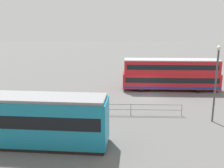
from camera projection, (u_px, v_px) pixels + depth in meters
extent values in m
plane|color=slate|center=(145.00, 97.00, 30.58)|extent=(160.00, 160.00, 0.00)
cube|color=red|center=(170.00, 80.00, 33.36)|extent=(12.05, 3.03, 1.85)
cube|color=red|center=(171.00, 67.00, 32.95)|extent=(11.69, 2.91, 1.62)
cube|color=black|center=(170.00, 78.00, 33.31)|extent=(11.46, 3.03, 0.64)
cube|color=black|center=(171.00, 66.00, 32.93)|extent=(11.09, 2.91, 0.60)
cube|color=#193FA5|center=(170.00, 85.00, 33.52)|extent=(11.82, 3.06, 0.24)
cube|color=#B2B2B7|center=(171.00, 60.00, 32.75)|extent=(11.69, 2.91, 0.10)
cylinder|color=black|center=(141.00, 86.00, 33.69)|extent=(1.11, 2.47, 1.00)
cylinder|color=black|center=(196.00, 86.00, 33.41)|extent=(1.11, 2.47, 1.00)
cube|color=teal|center=(13.00, 119.00, 18.71)|extent=(13.60, 3.93, 3.15)
cube|color=black|center=(13.00, 115.00, 18.63)|extent=(13.06, 3.91, 0.90)
cube|color=gray|center=(11.00, 97.00, 18.31)|extent=(13.31, 3.70, 0.20)
cube|color=black|center=(15.00, 142.00, 19.11)|extent=(13.32, 3.77, 0.25)
cylinder|color=#4C3F2D|center=(92.00, 104.00, 26.69)|extent=(0.14, 0.14, 0.83)
cylinder|color=#4C3F2D|center=(90.00, 104.00, 26.70)|extent=(0.14, 0.14, 0.83)
cylinder|color=black|center=(91.00, 97.00, 26.52)|extent=(0.34, 0.34, 0.64)
sphere|color=#8C6647|center=(91.00, 93.00, 26.42)|extent=(0.23, 0.23, 0.23)
cube|color=gray|center=(131.00, 104.00, 24.55)|extent=(9.38, 0.46, 0.06)
cube|color=gray|center=(131.00, 109.00, 24.66)|extent=(9.38, 0.46, 0.06)
cylinder|color=gray|center=(182.00, 110.00, 24.51)|extent=(0.07, 0.07, 1.05)
cylinder|color=gray|center=(131.00, 110.00, 24.67)|extent=(0.07, 0.07, 1.05)
cylinder|color=gray|center=(81.00, 109.00, 24.83)|extent=(0.07, 0.07, 1.05)
cylinder|color=slate|center=(66.00, 106.00, 24.00)|extent=(0.10, 0.10, 2.23)
cube|color=#1999D8|center=(65.00, 98.00, 23.80)|extent=(1.12, 0.09, 0.67)
cylinder|color=#4C4C51|center=(215.00, 87.00, 22.53)|extent=(0.16, 0.16, 6.27)
sphere|color=#F2EFCC|center=(219.00, 48.00, 21.76)|extent=(0.36, 0.36, 0.36)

